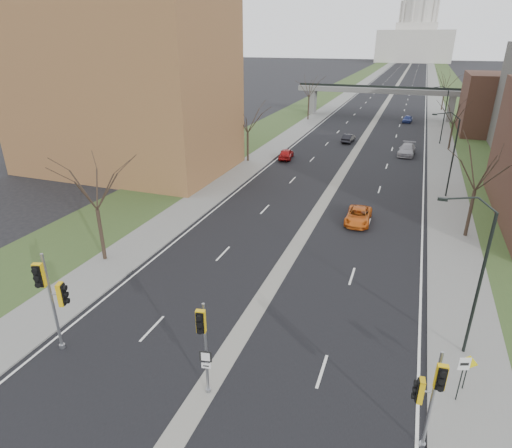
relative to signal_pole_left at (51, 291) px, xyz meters
The scene contains 30 objects.
ground 9.30m from the signal_pole_left, ahead, with size 700.00×700.00×0.00m, color black.
road_surface 151.51m from the signal_pole_left, 86.82° to the left, with size 20.00×600.00×0.01m, color black.
median_strip 151.52m from the signal_pole_left, 86.82° to the left, with size 1.20×600.00×0.02m, color gray.
sidewalk_right 152.65m from the signal_pole_left, 82.31° to the left, with size 4.00×600.00×0.12m, color gray.
sidewalk_left 151.32m from the signal_pole_left, 91.36° to the left, with size 4.00×600.00×0.12m, color gray.
grass_verge_right 153.57m from the signal_pole_left, 80.09° to the left, with size 8.00×600.00×0.10m, color #314720.
grass_verge_left 151.58m from the signal_pole_left, 93.63° to the left, with size 8.00×600.00×0.10m, color #314720.
apartment_building 36.57m from the signal_pole_left, 119.38° to the left, with size 25.00×16.00×22.00m, color brown.
commercial_block_far 77.46m from the signal_pole_left, 66.88° to the left, with size 14.00×14.00×10.00m, color #4B2F23.
pedestrian_bridge 81.68m from the signal_pole_left, 84.09° to the left, with size 34.00×3.00×6.45m.
capitol 321.69m from the signal_pole_left, 88.50° to the left, with size 48.00×42.00×55.75m.
streetlight_near 20.95m from the signal_pole_left, 20.45° to the left, with size 2.61×0.20×8.70m.
streetlight_mid 38.61m from the signal_pole_left, 59.73° to the left, with size 2.61×0.20×8.70m.
streetlight_far 62.41m from the signal_pole_left, 71.87° to the left, with size 2.61×0.20×8.70m.
tree_left_a 10.70m from the signal_pole_left, 116.42° to the left, with size 7.20×7.20×9.40m.
tree_left_b 39.58m from the signal_pole_left, 96.67° to the left, with size 6.75×6.75×8.81m.
tree_left_c 73.45m from the signal_pole_left, 93.59° to the left, with size 7.65×7.65×9.99m.
tree_right_a 31.72m from the signal_pole_left, 47.34° to the left, with size 7.20×7.20×9.40m.
tree_right_b 60.21m from the signal_pole_left, 69.16° to the left, with size 6.30×6.30×8.22m.
tree_right_c 98.64m from the signal_pole_left, 77.46° to the left, with size 7.65×7.65×9.99m.
signal_pole_left is the anchor object (origin of this frame).
signal_pole_median 8.66m from the signal_pole_left, ahead, with size 0.62×0.84×5.00m.
signal_pole_right 18.06m from the signal_pole_left, ahead, with size 0.95×0.84×4.90m.
speed_limit_sign 20.04m from the signal_pole_left, ahead, with size 0.51×0.22×2.46m.
warning_sign 20.57m from the signal_pole_left, 12.20° to the left, with size 0.78×0.12×1.99m.
car_left_near 42.42m from the signal_pole_left, 90.11° to the left, with size 1.71×4.25×1.45m, color #A41213.
car_left_far 56.12m from the signal_pole_left, 83.43° to the left, with size 1.42×4.06×1.34m, color black.
car_right_near 26.48m from the signal_pole_left, 61.79° to the left, with size 2.14×4.65×1.29m, color #CD5C15.
car_right_mid 52.78m from the signal_pole_left, 72.83° to the left, with size 2.17×5.35×1.55m, color #95939A.
car_right_far 78.80m from the signal_pole_left, 79.31° to the left, with size 1.60×3.99×1.36m, color navy.
Camera 1 is at (7.67, -14.95, 15.53)m, focal length 30.00 mm.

